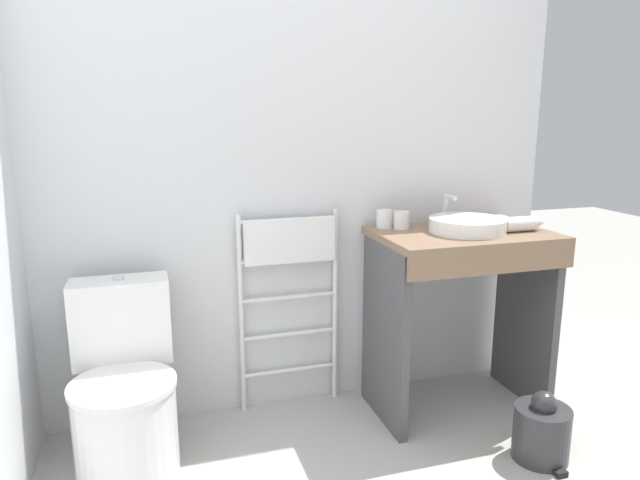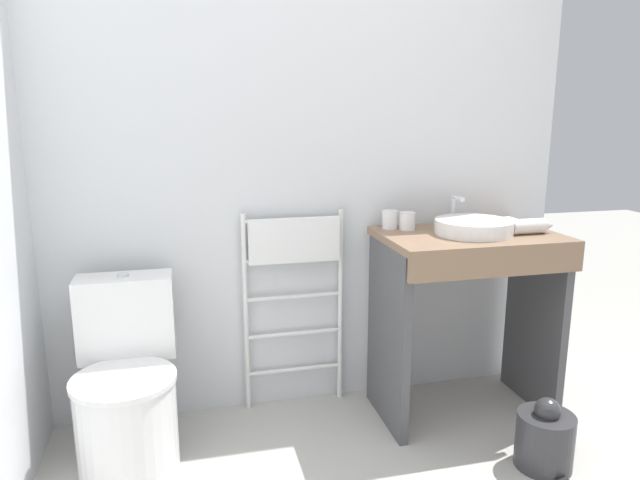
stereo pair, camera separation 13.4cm
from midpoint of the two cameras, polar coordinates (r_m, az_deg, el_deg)
The scene contains 10 objects.
wall_back at distance 2.76m, azimuth -4.00°, elevation 8.43°, with size 2.64×0.12×2.48m, color silver.
toilet at distance 2.55m, azimuth -20.43°, elevation -14.52°, with size 0.41×0.56×0.76m.
towel_radiator at distance 2.73m, azimuth -4.47°, elevation -2.62°, with size 0.50×0.06×0.98m.
vanity_counter at distance 2.81m, azimuth 12.57°, elevation -5.40°, with size 0.81×0.55×0.89m.
sink_basin at distance 2.72m, azimuth 13.15°, elevation 1.49°, with size 0.35×0.35×0.07m.
faucet at distance 2.87m, azimuth 11.29°, elevation 3.42°, with size 0.02×0.10×0.15m.
cup_near_wall at distance 2.76m, azimuth 5.06°, elevation 2.12°, with size 0.08×0.08×0.09m.
cup_near_edge at distance 2.75m, azimuth 6.77°, elevation 2.00°, with size 0.08×0.08×0.08m.
hair_dryer at distance 2.82m, azimuth 18.06°, elevation 1.58°, with size 0.22×0.16×0.07m.
trash_bin at distance 2.68m, azimuth 19.89°, elevation -17.53°, with size 0.23×0.27×0.30m.
Camera 1 is at (-0.69, -1.16, 1.44)m, focal length 32.00 mm.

